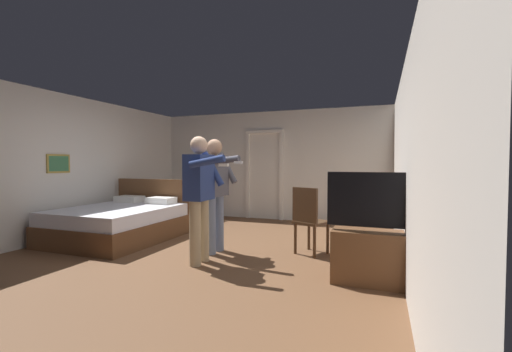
{
  "coord_description": "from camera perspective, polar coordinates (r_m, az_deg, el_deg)",
  "views": [
    {
      "loc": [
        2.51,
        -4.32,
        1.34
      ],
      "look_at": [
        0.81,
        0.26,
        1.16
      ],
      "focal_mm": 23.71,
      "sensor_mm": 36.0,
      "label": 1
    }
  ],
  "objects": [
    {
      "name": "ground_plane",
      "position": [
        5.17,
        -9.7,
        -12.88
      ],
      "size": [
        7.4,
        7.4,
        0.0
      ],
      "primitive_type": "plane",
      "color": "brown"
    },
    {
      "name": "suitcase_small",
      "position": [
        8.06,
        -8.29,
        -5.89
      ],
      "size": [
        0.58,
        0.42,
        0.42
      ],
      "primitive_type": "cube",
      "rotation": [
        0.0,
        0.0,
        -0.21
      ],
      "color": "#4C1919",
      "rests_on": "ground_plane"
    },
    {
      "name": "laptop",
      "position": [
        4.88,
        15.49,
        -4.84
      ],
      "size": [
        0.34,
        0.35,
        0.16
      ],
      "color": "black",
      "rests_on": "side_table"
    },
    {
      "name": "wall_left",
      "position": [
        6.86,
        -30.6,
        1.41
      ],
      "size": [
        0.15,
        6.97,
        2.57
      ],
      "color": "silver",
      "rests_on": "ground_plane"
    },
    {
      "name": "wall_back",
      "position": [
        8.14,
        2.41,
        1.79
      ],
      "size": [
        5.76,
        0.12,
        2.57
      ],
      "primitive_type": "cube",
      "color": "silver",
      "rests_on": "ground_plane"
    },
    {
      "name": "bottle_on_table",
      "position": [
        4.82,
        17.44,
        -4.32
      ],
      "size": [
        0.06,
        0.06,
        0.25
      ],
      "color": "#20571F",
      "rests_on": "side_table"
    },
    {
      "name": "suitcase_dark",
      "position": [
        7.73,
        -11.15,
        -6.69
      ],
      "size": [
        0.55,
        0.42,
        0.31
      ],
      "primitive_type": "cube",
      "rotation": [
        0.0,
        0.0,
        -0.19
      ],
      "color": "#1E2D38",
      "rests_on": "ground_plane"
    },
    {
      "name": "wall_right",
      "position": [
        4.33,
        24.45,
        1.24
      ],
      "size": [
        0.12,
        6.97,
        2.57
      ],
      "primitive_type": "cube",
      "color": "silver",
      "rests_on": "ground_plane"
    },
    {
      "name": "tv_flatscreen",
      "position": [
        4.05,
        19.45,
        -11.61
      ],
      "size": [
        1.04,
        0.4,
        1.24
      ],
      "color": "brown",
      "rests_on": "ground_plane"
    },
    {
      "name": "wooden_chair",
      "position": [
        5.03,
        8.87,
        -6.96
      ],
      "size": [
        0.56,
        0.56,
        0.99
      ],
      "color": "#4C331E",
      "rests_on": "ground_plane"
    },
    {
      "name": "side_table",
      "position": [
        4.96,
        15.81,
        -8.01
      ],
      "size": [
        0.63,
        0.63,
        0.7
      ],
      "color": "brown",
      "rests_on": "ground_plane"
    },
    {
      "name": "bed",
      "position": [
        6.48,
        -21.78,
        -7.2
      ],
      "size": [
        1.69,
        2.06,
        1.02
      ],
      "color": "brown",
      "rests_on": "ground_plane"
    },
    {
      "name": "person_striped_shirt",
      "position": [
        5.08,
        -6.87,
        -1.9
      ],
      "size": [
        0.72,
        0.6,
        1.7
      ],
      "color": "slate",
      "rests_on": "ground_plane"
    },
    {
      "name": "doorway_frame",
      "position": [
        8.1,
        1.42,
        1.34
      ],
      "size": [
        0.93,
        0.08,
        2.13
      ],
      "color": "white",
      "rests_on": "ground_plane"
    },
    {
      "name": "person_blue_shirt",
      "position": [
        4.56,
        -9.45,
        -2.38
      ],
      "size": [
        0.68,
        0.57,
        1.7
      ],
      "color": "tan",
      "rests_on": "ground_plane"
    }
  ]
}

